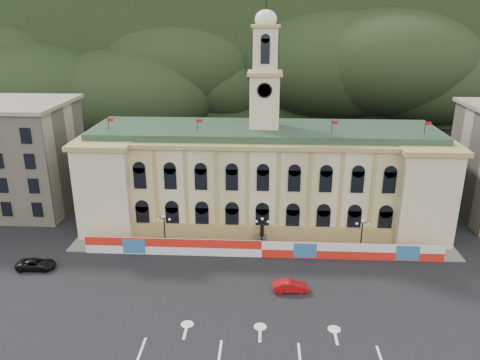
# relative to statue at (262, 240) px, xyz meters

# --- Properties ---
(ground) EXTENTS (260.00, 260.00, 0.00)m
(ground) POSITION_rel_statue_xyz_m (0.00, -18.00, -1.19)
(ground) COLOR black
(ground) RESTS_ON ground
(lane_markings) EXTENTS (26.00, 10.00, 0.02)m
(lane_markings) POSITION_rel_statue_xyz_m (0.00, -23.00, -1.18)
(lane_markings) COLOR white
(lane_markings) RESTS_ON ground
(hill_ridge) EXTENTS (230.00, 80.00, 64.00)m
(hill_ridge) POSITION_rel_statue_xyz_m (0.03, 103.99, 18.30)
(hill_ridge) COLOR black
(hill_ridge) RESTS_ON ground
(city_hall) EXTENTS (56.20, 17.60, 37.10)m
(city_hall) POSITION_rel_statue_xyz_m (0.00, 9.63, 6.66)
(city_hall) COLOR beige
(city_hall) RESTS_ON ground
(side_building_left) EXTENTS (21.00, 17.00, 18.60)m
(side_building_left) POSITION_rel_statue_xyz_m (-43.00, 12.93, 8.14)
(side_building_left) COLOR tan
(side_building_left) RESTS_ON ground
(hoarding_fence) EXTENTS (50.00, 0.44, 2.50)m
(hoarding_fence) POSITION_rel_statue_xyz_m (0.06, -2.93, 0.06)
(hoarding_fence) COLOR red
(hoarding_fence) RESTS_ON ground
(pavement) EXTENTS (56.00, 5.50, 0.16)m
(pavement) POSITION_rel_statue_xyz_m (0.00, -0.25, -1.11)
(pavement) COLOR slate
(pavement) RESTS_ON ground
(statue) EXTENTS (1.40, 1.40, 3.72)m
(statue) POSITION_rel_statue_xyz_m (0.00, 0.00, 0.00)
(statue) COLOR #595651
(statue) RESTS_ON ground
(lamp_left) EXTENTS (1.96, 0.44, 5.15)m
(lamp_left) POSITION_rel_statue_xyz_m (-14.00, -1.00, 1.89)
(lamp_left) COLOR black
(lamp_left) RESTS_ON ground
(lamp_center) EXTENTS (1.96, 0.44, 5.15)m
(lamp_center) POSITION_rel_statue_xyz_m (0.00, -1.00, 1.89)
(lamp_center) COLOR black
(lamp_center) RESTS_ON ground
(lamp_right) EXTENTS (1.96, 0.44, 5.15)m
(lamp_right) POSITION_rel_statue_xyz_m (14.00, -1.00, 1.89)
(lamp_right) COLOR black
(lamp_right) RESTS_ON ground
(red_sedan) EXTENTS (2.17, 4.57, 1.43)m
(red_sedan) POSITION_rel_statue_xyz_m (3.60, -11.39, -0.47)
(red_sedan) COLOR #A10B0E
(red_sedan) RESTS_ON ground
(black_suv) EXTENTS (2.79, 5.26, 1.40)m
(black_suv) POSITION_rel_statue_xyz_m (-30.00, -7.82, -0.49)
(black_suv) COLOR black
(black_suv) RESTS_ON ground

